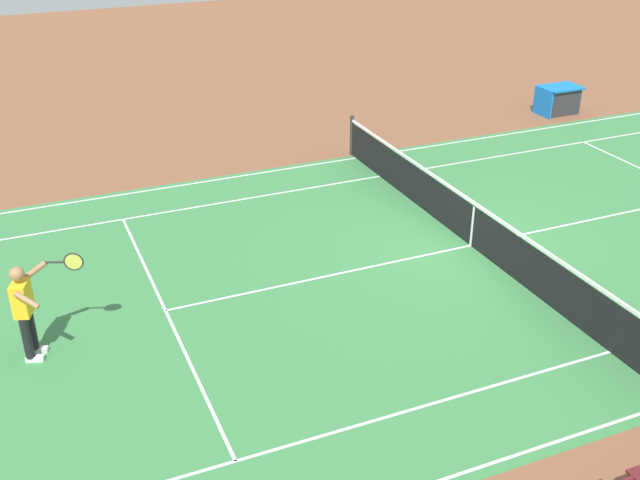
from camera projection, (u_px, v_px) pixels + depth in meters
The scene contains 6 objects.
ground_plane at pixel (471, 246), 15.94m from camera, with size 60.00×60.00×0.00m, color brown.
court_slab at pixel (471, 245), 15.94m from camera, with size 24.20×11.40×0.00m, color #387A42.
court_line_markings at pixel (471, 245), 15.94m from camera, with size 23.85×11.05×0.01m.
tennis_net at pixel (473, 224), 15.72m from camera, with size 0.10×11.70×1.08m.
tennis_player_near at pixel (26, 307), 12.05m from camera, with size 1.18×0.74×1.70m.
equipment_cart_tarped at pixel (558, 100), 23.70m from camera, with size 1.25×0.84×0.85m.
Camera 1 is at (8.45, 11.78, 7.34)m, focal length 43.24 mm.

